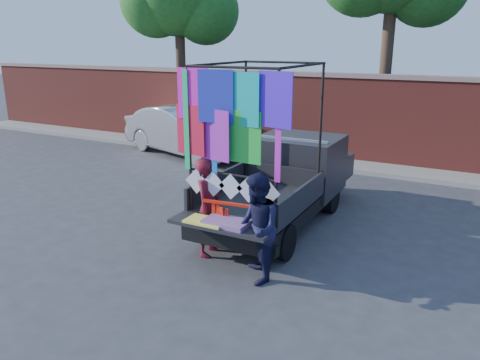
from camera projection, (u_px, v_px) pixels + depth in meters
The scene contains 8 objects.
ground at pixel (222, 243), 8.41m from camera, with size 90.00×90.00×0.00m, color #38383A.
brick_wall at pixel (339, 117), 13.96m from camera, with size 30.00×0.45×2.61m.
curb at pixel (329, 163), 13.73m from camera, with size 30.00×1.20×0.12m, color gray.
pickup_truck at pixel (289, 178), 9.58m from camera, with size 1.99×4.99×3.14m.
sedan at pixel (186, 131), 14.88m from camera, with size 1.62×4.64×1.53m, color silver.
woman at pixel (208, 207), 7.78m from camera, with size 0.61×0.40×1.68m, color maroon.
man at pixel (257, 229), 6.90m from camera, with size 0.81×0.63×1.67m, color #151534.
streamer_bundle at pixel (225, 215), 7.37m from camera, with size 0.96×0.15×0.66m.
Camera 1 is at (3.92, -6.68, 3.48)m, focal length 35.00 mm.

